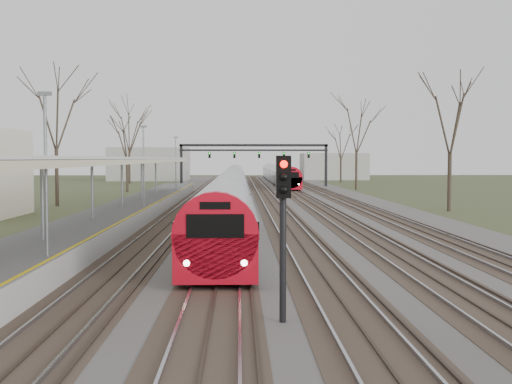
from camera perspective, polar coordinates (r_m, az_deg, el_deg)
track_bed at (r=60.89m, az=0.45°, el=-0.74°), size 24.00×160.00×0.22m
platform at (r=43.97m, az=-10.99°, el=-1.66°), size 3.50×69.00×1.00m
canopy at (r=39.39m, az=-12.12°, el=2.78°), size 4.10×50.00×3.11m
signal_gantry at (r=90.74m, az=-0.17°, el=3.55°), size 21.00×0.59×6.08m
tree_west_far at (r=55.98m, az=-17.38°, el=6.95°), size 5.50×5.50×11.33m
tree_east_far at (r=50.37m, az=16.90°, el=6.57°), size 5.00×5.00×10.30m
train_near at (r=63.75m, az=-2.12°, el=0.70°), size 2.62×90.21×3.05m
train_far at (r=106.82m, az=1.90°, el=1.63°), size 2.62×60.21×3.05m
signal_post at (r=15.22m, az=2.43°, el=-1.93°), size 0.35×0.45×4.10m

